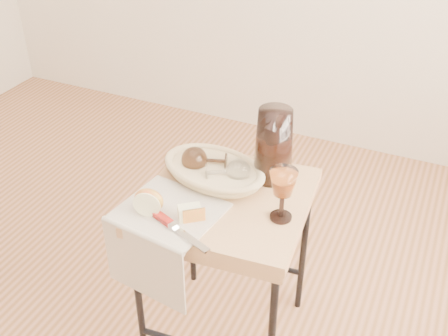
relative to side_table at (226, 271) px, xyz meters
The scene contains 10 objects.
side_table is the anchor object (origin of this frame).
tea_towel 0.38m from the side_table, 130.88° to the right, with size 0.30×0.27×0.01m, color beige.
bread_basket 0.37m from the side_table, 136.96° to the left, with size 0.32×0.22×0.05m, color tan, non-canonical shape.
goblet_lying_a 0.41m from the side_table, 140.71° to the left, with size 0.14×0.09×0.09m, color brown, non-canonical shape.
goblet_lying_b 0.38m from the side_table, 119.76° to the left, with size 0.13×0.08×0.08m, color white, non-canonical shape.
pitcher 0.49m from the side_table, 59.81° to the left, with size 0.17×0.25×0.29m, color black, non-canonical shape.
wine_goblet 0.46m from the side_table, ahead, with size 0.08×0.08×0.17m, color white, non-canonical shape.
apple_half 0.45m from the side_table, 135.57° to the right, with size 0.09×0.05×0.08m, color red.
apple_wedge 0.39m from the side_table, 108.72° to the right, with size 0.07×0.04×0.05m, color #F8F4BA.
table_knife 0.41m from the side_table, 106.95° to the right, with size 0.25×0.03×0.02m, color silver, non-canonical shape.
Camera 1 is at (1.03, -1.03, 1.69)m, focal length 44.05 mm.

